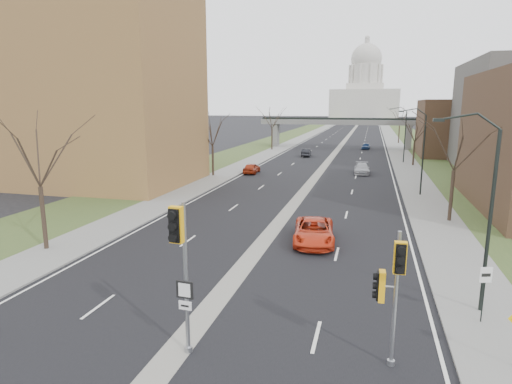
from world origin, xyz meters
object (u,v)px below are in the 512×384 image
at_px(car_left_far, 306,153).
at_px(car_right_near, 314,231).
at_px(car_right_mid, 362,169).
at_px(car_right_far, 366,146).
at_px(signal_pole_right, 392,281).
at_px(car_left_near, 252,168).
at_px(signal_pole_median, 181,253).
at_px(speed_limit_sign, 485,284).

xyz_separation_m(car_left_far, car_right_near, (7.82, -48.81, 0.09)).
xyz_separation_m(car_right_mid, car_right_far, (-0.02, 33.55, -0.06)).
xyz_separation_m(car_right_near, car_right_mid, (2.36, 31.15, -0.09)).
relative_size(car_right_near, car_right_far, 1.50).
relative_size(signal_pole_right, car_left_far, 1.18).
distance_m(car_right_mid, car_right_far, 33.55).
distance_m(signal_pole_right, car_right_near, 14.22).
height_order(signal_pole_right, car_left_near, signal_pole_right).
distance_m(signal_pole_median, speed_limit_sign, 12.57).
bearing_deg(car_right_far, speed_limit_sign, -80.88).
height_order(signal_pole_median, car_right_far, signal_pole_median).
bearing_deg(car_right_near, car_left_near, 106.50).
height_order(signal_pole_median, car_left_far, signal_pole_median).
height_order(car_left_near, car_right_near, car_right_near).
height_order(car_right_mid, car_right_far, car_right_mid).
bearing_deg(car_left_far, car_left_near, 75.62).
xyz_separation_m(signal_pole_right, car_left_near, (-16.40, 40.92, -2.54)).
bearing_deg(car_right_near, signal_pole_right, -79.17).
xyz_separation_m(speed_limit_sign, car_right_far, (-5.93, 73.81, -1.16)).
bearing_deg(car_left_near, car_right_near, 112.58).
bearing_deg(car_left_far, car_right_near, 96.07).
bearing_deg(car_right_far, car_right_mid, -85.44).
xyz_separation_m(signal_pole_right, car_right_near, (-4.32, 13.32, -2.46)).
relative_size(car_left_far, car_right_far, 1.12).
xyz_separation_m(car_left_near, car_left_far, (4.26, 21.22, -0.01)).
bearing_deg(car_right_near, car_right_mid, 78.53).
xyz_separation_m(signal_pole_median, car_left_far, (-4.99, 63.39, -3.33)).
relative_size(signal_pole_right, car_right_mid, 1.03).
distance_m(signal_pole_median, car_right_far, 79.52).
height_order(signal_pole_right, car_right_mid, signal_pole_right).
bearing_deg(car_left_near, signal_pole_right, 110.78).
xyz_separation_m(car_right_near, car_right_far, (2.34, 64.70, -0.15)).
bearing_deg(car_right_mid, car_right_far, 88.18).
relative_size(signal_pole_right, car_right_near, 0.88).
distance_m(signal_pole_right, car_right_far, 78.09).
bearing_deg(car_right_far, car_left_near, -106.70).
relative_size(signal_pole_right, car_left_near, 1.19).
xyz_separation_m(signal_pole_right, car_right_mid, (-1.96, 44.47, -2.55)).
height_order(car_left_near, car_right_far, car_left_near).
relative_size(speed_limit_sign, car_right_mid, 0.50).
xyz_separation_m(signal_pole_right, car_right_far, (-1.98, 78.02, -2.61)).
height_order(car_left_near, car_right_mid, car_left_near).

